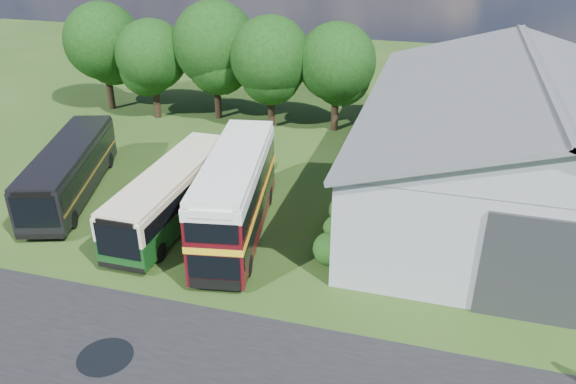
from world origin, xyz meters
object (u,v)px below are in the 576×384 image
(bus_green_single, at_px, (173,193))
(bus_dark_single, at_px, (70,170))
(bus_maroon_double, at_px, (236,196))
(storage_shed, at_px, (526,134))

(bus_green_single, bearing_deg, bus_dark_single, 171.30)
(bus_maroon_double, bearing_deg, bus_green_single, 162.30)
(bus_green_single, xyz_separation_m, bus_dark_single, (-7.38, 1.15, 0.03))
(bus_maroon_double, height_order, bus_dark_single, bus_maroon_double)
(bus_maroon_double, xyz_separation_m, bus_dark_single, (-11.37, 1.70, -0.62))
(storage_shed, bearing_deg, bus_green_single, -156.37)
(storage_shed, xyz_separation_m, bus_maroon_double, (-14.76, -8.75, -1.84))
(bus_maroon_double, bearing_deg, bus_dark_single, 161.67)
(storage_shed, height_order, bus_dark_single, storage_shed)
(storage_shed, bearing_deg, bus_dark_single, -164.90)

